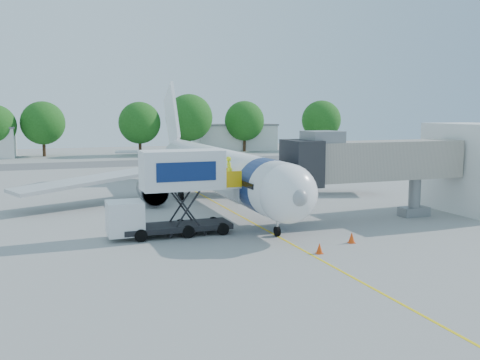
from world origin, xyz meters
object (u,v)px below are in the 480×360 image
object	(u,v)px
ground_tug	(358,254)
jet_bridge	(365,162)
aircraft	(215,169)
catering_hiloader	(172,193)

from	to	relation	value
ground_tug	jet_bridge	bearing A→B (deg)	58.09
aircraft	ground_tug	bearing A→B (deg)	-87.58
jet_bridge	aircraft	bearing A→B (deg)	125.70
jet_bridge	ground_tug	world-z (taller)	jet_bridge
aircraft	jet_bridge	distance (m)	13.77
aircraft	jet_bridge	xyz separation A→B (m)	(7.99, -11.12, 1.39)
catering_hiloader	ground_tug	xyz separation A→B (m)	(7.18, -10.55, -1.95)
aircraft	catering_hiloader	size ratio (longest dim) A/B	4.44
catering_hiloader	ground_tug	size ratio (longest dim) A/B	2.17
jet_bridge	catering_hiloader	distance (m)	14.34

